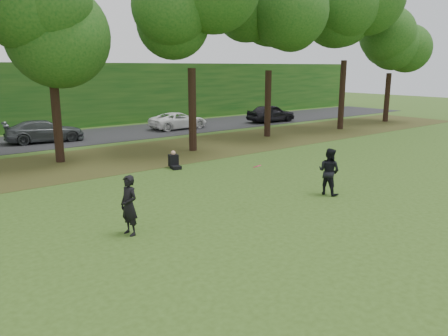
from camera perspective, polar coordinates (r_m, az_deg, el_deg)
name	(u,v)px	position (r m, az deg, el deg)	size (l,w,h in m)	color
ground	(312,225)	(13.59, 11.41, -7.36)	(120.00, 120.00, 0.00)	#314B17
leaf_litter	(123,157)	(23.79, -13.02, 1.39)	(60.00, 7.00, 0.01)	#473819
street	(71,138)	(31.12, -19.37, 3.70)	(70.00, 7.00, 0.02)	black
far_hedge	(41,96)	(36.57, -22.79, 8.65)	(70.00, 3.00, 5.00)	#154A15
player_left	(129,205)	(12.65, -12.30, -4.79)	(0.63, 0.42, 1.74)	black
player_right	(329,171)	(16.73, 13.55, -0.44)	(0.85, 0.67, 1.76)	black
parked_cars	(84,129)	(30.21, -17.77, 4.90)	(40.94, 3.70, 1.51)	black
frisbee	(257,166)	(14.40, 4.35, 0.22)	(0.37, 0.35, 0.17)	#FF1562
seated_person	(174,162)	(20.76, -6.54, 0.83)	(0.54, 0.79, 0.83)	black
tree_line	(109,0)	(23.34, -14.81, 20.45)	(55.30, 7.90, 12.31)	black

